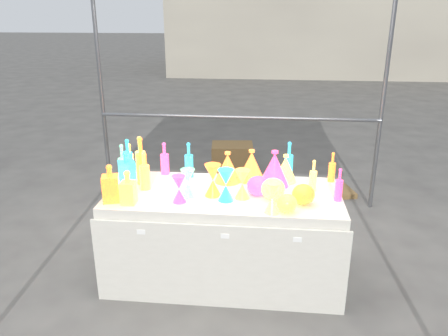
# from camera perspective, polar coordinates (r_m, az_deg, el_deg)

# --- Properties ---
(ground) EXTENTS (80.00, 80.00, 0.00)m
(ground) POSITION_cam_1_polar(r_m,az_deg,el_deg) (3.76, 0.00, -13.76)
(ground) COLOR slate
(ground) RESTS_ON ground
(display_table) EXTENTS (1.84, 0.83, 0.75)m
(display_table) POSITION_cam_1_polar(r_m,az_deg,el_deg) (3.55, -0.02, -8.81)
(display_table) COLOR silver
(display_table) RESTS_ON ground
(cardboard_box_closed) EXTENTS (0.58, 0.44, 0.40)m
(cardboard_box_closed) POSITION_cam_1_polar(r_m,az_deg,el_deg) (5.89, 1.08, 1.25)
(cardboard_box_closed) COLOR olive
(cardboard_box_closed) RESTS_ON ground
(cardboard_box_flat) EXTENTS (0.79, 0.65, 0.06)m
(cardboard_box_flat) POSITION_cam_1_polar(r_m,az_deg,el_deg) (5.42, 12.67, -2.86)
(cardboard_box_flat) COLOR olive
(cardboard_box_flat) RESTS_ON ground
(bottle_0) EXTENTS (0.08, 0.08, 0.27)m
(bottle_0) POSITION_cam_1_polar(r_m,az_deg,el_deg) (3.84, -12.18, 1.26)
(bottle_0) COLOR #F2163D
(bottle_0) RESTS_ON display_table
(bottle_1) EXTENTS (0.10, 0.10, 0.32)m
(bottle_1) POSITION_cam_1_polar(r_m,az_deg,el_deg) (3.78, -12.42, 1.37)
(bottle_1) COLOR #1A8217
(bottle_1) RESTS_ON display_table
(bottle_2) EXTENTS (0.10, 0.10, 0.39)m
(bottle_2) POSITION_cam_1_polar(r_m,az_deg,el_deg) (3.56, -10.75, 0.96)
(bottle_2) COLOR gold
(bottle_2) RESTS_ON display_table
(bottle_3) EXTENTS (0.09, 0.09, 0.28)m
(bottle_3) POSITION_cam_1_polar(r_m,az_deg,el_deg) (3.76, -7.77, 1.26)
(bottle_3) COLOR blue
(bottle_3) RESTS_ON display_table
(bottle_4) EXTENTS (0.10, 0.10, 0.36)m
(bottle_4) POSITION_cam_1_polar(r_m,az_deg,el_deg) (3.71, -10.86, 1.42)
(bottle_4) COLOR #137C72
(bottle_4) RESTS_ON display_table
(bottle_5) EXTENTS (0.09, 0.09, 0.33)m
(bottle_5) POSITION_cam_1_polar(r_m,az_deg,el_deg) (3.62, -13.10, 0.55)
(bottle_5) COLOR #A52169
(bottle_5) RESTS_ON display_table
(bottle_6) EXTENTS (0.10, 0.10, 0.31)m
(bottle_6) POSITION_cam_1_polar(r_m,az_deg,el_deg) (3.46, -10.36, -0.30)
(bottle_6) COLOR #F2163D
(bottle_6) RESTS_ON display_table
(bottle_7) EXTENTS (0.09, 0.09, 0.30)m
(bottle_7) POSITION_cam_1_polar(r_m,az_deg,el_deg) (3.67, -4.61, 1.09)
(bottle_7) COLOR #1A8217
(bottle_7) RESTS_ON display_table
(decanter_0) EXTENTS (0.10, 0.10, 0.26)m
(decanter_0) POSITION_cam_1_polar(r_m,az_deg,el_deg) (3.23, -12.44, -2.46)
(decanter_0) COLOR #F2163D
(decanter_0) RESTS_ON display_table
(decanter_1) EXTENTS (0.15, 0.15, 0.29)m
(decanter_1) POSITION_cam_1_polar(r_m,az_deg,el_deg) (3.30, -14.63, -1.89)
(decanter_1) COLOR gold
(decanter_1) RESTS_ON display_table
(decanter_2) EXTENTS (0.17, 0.17, 0.30)m
(decanter_2) POSITION_cam_1_polar(r_m,az_deg,el_deg) (3.55, -12.58, -0.08)
(decanter_2) COLOR #1A8217
(decanter_2) RESTS_ON display_table
(hourglass_0) EXTENTS (0.17, 0.17, 0.25)m
(hourglass_0) POSITION_cam_1_polar(r_m,az_deg,el_deg) (3.29, -1.47, -1.60)
(hourglass_0) COLOR gold
(hourglass_0) RESTS_ON display_table
(hourglass_1) EXTENTS (0.13, 0.13, 0.21)m
(hourglass_1) POSITION_cam_1_polar(r_m,az_deg,el_deg) (3.21, -5.90, -2.74)
(hourglass_1) COLOR blue
(hourglass_1) RESTS_ON display_table
(hourglass_2) EXTENTS (0.14, 0.14, 0.22)m
(hourglass_2) POSITION_cam_1_polar(r_m,az_deg,el_deg) (3.04, 6.32, -3.87)
(hourglass_2) COLOR #137C72
(hourglass_2) RESTS_ON display_table
(hourglass_3) EXTENTS (0.14, 0.14, 0.22)m
(hourglass_3) POSITION_cam_1_polar(r_m,az_deg,el_deg) (3.30, -4.73, -1.95)
(hourglass_3) COLOR #A52169
(hourglass_3) RESTS_ON display_table
(hourglass_4) EXTENTS (0.13, 0.13, 0.23)m
(hourglass_4) POSITION_cam_1_polar(r_m,az_deg,el_deg) (3.26, 2.41, -2.11)
(hourglass_4) COLOR #F2163D
(hourglass_4) RESTS_ON display_table
(hourglass_5) EXTENTS (0.15, 0.15, 0.24)m
(hourglass_5) POSITION_cam_1_polar(r_m,az_deg,el_deg) (3.21, 0.25, -2.24)
(hourglass_5) COLOR #1A8217
(hourglass_5) RESTS_ON display_table
(globe_0) EXTENTS (0.15, 0.15, 0.12)m
(globe_0) POSITION_cam_1_polar(r_m,az_deg,el_deg) (3.09, 8.20, -4.70)
(globe_0) COLOR #F2163D
(globe_0) RESTS_ON display_table
(globe_1) EXTENTS (0.19, 0.19, 0.14)m
(globe_1) POSITION_cam_1_polar(r_m,az_deg,el_deg) (3.27, 6.42, -2.87)
(globe_1) COLOR #137C72
(globe_1) RESTS_ON display_table
(globe_2) EXTENTS (0.21, 0.21, 0.13)m
(globe_2) POSITION_cam_1_polar(r_m,az_deg,el_deg) (3.22, 10.31, -3.54)
(globe_2) COLOR gold
(globe_2) RESTS_ON display_table
(globe_3) EXTENTS (0.20, 0.20, 0.13)m
(globe_3) POSITION_cam_1_polar(r_m,az_deg,el_deg) (3.33, 4.41, -2.47)
(globe_3) COLOR blue
(globe_3) RESTS_ON display_table
(lampshade_0) EXTENTS (0.28, 0.28, 0.26)m
(lampshade_0) POSITION_cam_1_polar(r_m,az_deg,el_deg) (3.56, 0.47, 0.15)
(lampshade_0) COLOR yellow
(lampshade_0) RESTS_ON display_table
(lampshade_1) EXTENTS (0.24, 0.24, 0.26)m
(lampshade_1) POSITION_cam_1_polar(r_m,az_deg,el_deg) (3.60, 3.61, 0.38)
(lampshade_1) COLOR yellow
(lampshade_1) RESTS_ON display_table
(lampshade_2) EXTENTS (0.26, 0.26, 0.29)m
(lampshade_2) POSITION_cam_1_polar(r_m,az_deg,el_deg) (3.51, 6.59, -0.00)
(lampshade_2) COLOR blue
(lampshade_2) RESTS_ON display_table
(lampshade_3) EXTENTS (0.23, 0.23, 0.23)m
(lampshade_3) POSITION_cam_1_polar(r_m,az_deg,el_deg) (3.61, 8.03, -0.01)
(lampshade_3) COLOR #137C72
(lampshade_3) RESTS_ON display_table
(bottle_8) EXTENTS (0.08, 0.08, 0.32)m
(bottle_8) POSITION_cam_1_polar(r_m,az_deg,el_deg) (3.67, 8.46, 1.03)
(bottle_8) COLOR #1A8217
(bottle_8) RESTS_ON display_table
(bottle_9) EXTENTS (0.06, 0.06, 0.25)m
(bottle_9) POSITION_cam_1_polar(r_m,az_deg,el_deg) (3.67, 13.94, 0.13)
(bottle_9) COLOR gold
(bottle_9) RESTS_ON display_table
(bottle_10) EXTENTS (0.06, 0.06, 0.25)m
(bottle_10) POSITION_cam_1_polar(r_m,az_deg,el_deg) (3.32, 14.80, -2.10)
(bottle_10) COLOR blue
(bottle_10) RESTS_ON display_table
(bottle_11) EXTENTS (0.07, 0.07, 0.25)m
(bottle_11) POSITION_cam_1_polar(r_m,az_deg,el_deg) (3.45, 11.58, -0.97)
(bottle_11) COLOR #137C72
(bottle_11) RESTS_ON display_table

